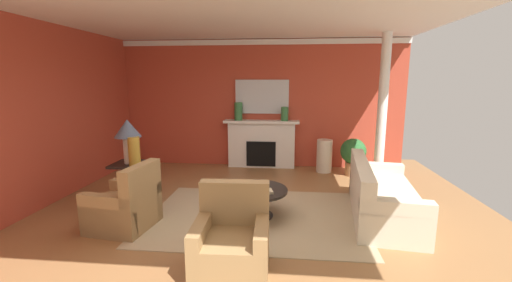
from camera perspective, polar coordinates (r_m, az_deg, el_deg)
ground_plane at (r=5.22m, az=-3.82°, el=-13.10°), size 8.36×8.36×0.00m
wall_fireplace at (r=8.03m, az=-0.08°, el=6.49°), size 7.03×0.12×3.05m
wall_window at (r=6.49m, az=-33.41°, el=3.80°), size 0.12×7.00×3.05m
ceiling_panel at (r=5.17m, az=-3.68°, el=21.53°), size 7.03×7.00×0.06m
crown_moulding at (r=7.98m, az=-0.15°, el=16.84°), size 7.03×0.08×0.12m
area_rug at (r=5.23m, az=-0.16°, el=-12.93°), size 3.26×2.39×0.01m
fireplace at (r=7.94m, az=0.96°, el=-0.69°), size 1.80×0.35×1.15m
mantel_mirror at (r=7.92m, az=1.06°, el=7.72°), size 1.28×0.04×0.81m
sofa at (r=5.48m, az=20.86°, el=-9.27°), size 1.15×2.20×0.85m
armchair_near_window at (r=5.10m, az=-21.79°, el=-10.69°), size 0.90×0.90×0.95m
armchair_facing_fireplace at (r=3.78m, az=-4.20°, el=-17.62°), size 0.83×0.83×0.95m
coffee_table at (r=5.11m, az=-0.17°, el=-9.54°), size 1.00×1.00×0.45m
side_table at (r=6.06m, az=-20.92°, el=-6.36°), size 0.56×0.56×0.70m
table_lamp at (r=5.89m, az=-21.44°, el=1.36°), size 0.44×0.44×0.75m
vase_mantel_right at (r=7.75m, az=5.01°, el=4.73°), size 0.17×0.17×0.33m
vase_on_side_table at (r=5.77m, az=-20.47°, el=-1.65°), size 0.19×0.19×0.48m
vase_mantel_left at (r=7.84m, az=-3.08°, el=5.18°), size 0.19×0.19×0.43m
vase_tall_corner at (r=7.70m, az=11.81°, el=-2.55°), size 0.35×0.35×0.75m
book_red_cover at (r=4.90m, az=1.71°, el=-8.75°), size 0.24×0.23×0.04m
potted_plant at (r=7.54m, az=16.57°, el=-2.15°), size 0.56×0.56×0.83m
column_white at (r=7.38m, az=21.16°, el=5.43°), size 0.20×0.20×3.05m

